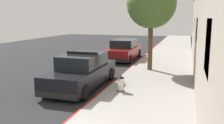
# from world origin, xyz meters

# --- Properties ---
(ground_plane) EXTENTS (30.68, 60.00, 0.20)m
(ground_plane) POSITION_xyz_m (-4.14, 10.00, -0.10)
(ground_plane) COLOR #232326
(sidewalk_pavement) EXTENTS (3.73, 60.00, 0.14)m
(sidewalk_pavement) POSITION_xyz_m (1.86, 10.00, 0.07)
(sidewalk_pavement) COLOR gray
(sidewalk_pavement) RESTS_ON ground
(curb_painted_edge) EXTENTS (0.08, 60.00, 0.14)m
(curb_painted_edge) POSITION_xyz_m (-0.04, 10.00, 0.07)
(curb_painted_edge) COLOR maroon
(curb_painted_edge) RESTS_ON ground
(police_cruiser) EXTENTS (1.94, 4.84, 1.68)m
(police_cruiser) POSITION_xyz_m (-1.29, 5.65, 0.74)
(police_cruiser) COLOR black
(police_cruiser) RESTS_ON ground
(parked_car_silver_ahead) EXTENTS (1.94, 4.84, 1.56)m
(parked_car_silver_ahead) POSITION_xyz_m (-1.38, 13.80, 0.74)
(parked_car_silver_ahead) COLOR maroon
(parked_car_silver_ahead) RESTS_ON ground
(fire_hydrant) EXTENTS (0.44, 0.40, 0.76)m
(fire_hydrant) POSITION_xyz_m (0.72, 5.10, 0.49)
(fire_hydrant) COLOR #4C4C51
(fire_hydrant) RESTS_ON sidewalk_pavement
(street_tree) EXTENTS (2.86, 2.86, 5.32)m
(street_tree) POSITION_xyz_m (1.23, 9.92, 4.00)
(street_tree) COLOR brown
(street_tree) RESTS_ON sidewalk_pavement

